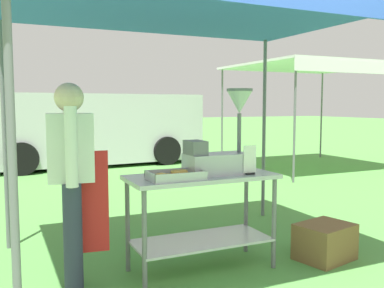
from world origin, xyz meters
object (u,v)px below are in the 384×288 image
donut_cart (202,201)px  neighbour_tent (313,68)px  donut_fryer (221,146)px  vendor (72,176)px  donut_tray (176,176)px  supply_crate (325,242)px  van_silver (88,128)px  stall_canopy (197,12)px  menu_sign (250,162)px

donut_cart → neighbour_tent: neighbour_tent is taller
donut_fryer → vendor: vendor is taller
donut_tray → supply_crate: donut_tray is taller
vendor → van_silver: van_silver is taller
vendor → supply_crate: (2.24, -0.30, -0.74)m
stall_canopy → donut_tray: bearing=-143.8°
donut_tray → vendor: 0.81m
supply_crate → van_silver: bearing=96.0°
donut_tray → vendor: (-0.80, 0.16, 0.03)m
vendor → neighbour_tent: neighbour_tent is taller
supply_crate → van_silver: size_ratio=0.11×
donut_cart → van_silver: van_silver is taller
stall_canopy → menu_sign: (0.39, -0.25, -1.28)m
donut_tray → neighbour_tent: 7.03m
donut_tray → supply_crate: bearing=-5.9°
menu_sign → van_silver: bearing=90.0°
stall_canopy → donut_tray: (-0.29, -0.21, -1.36)m
donut_cart → neighbour_tent: bearing=41.7°
menu_sign → van_silver: van_silver is taller
stall_canopy → donut_tray: stall_canopy is taller
menu_sign → neighbour_tent: 6.56m
donut_cart → donut_fryer: bearing=-3.5°
stall_canopy → van_silver: size_ratio=0.61×
donut_tray → menu_sign: 0.68m
menu_sign → neighbour_tent: size_ratio=0.08×
stall_canopy → donut_cart: size_ratio=2.51×
neighbour_tent → donut_tray: bearing=-139.2°
donut_fryer → van_silver: bearing=88.3°
donut_cart → supply_crate: (1.16, -0.26, -0.45)m
supply_crate → donut_tray: bearing=174.1°
menu_sign → neighbour_tent: bearing=45.1°
stall_canopy → donut_fryer: 1.17m
stall_canopy → supply_crate: bearing=-17.3°
stall_canopy → van_silver: (0.39, 6.99, -1.35)m
donut_cart → van_silver: bearing=86.9°
donut_cart → donut_tray: size_ratio=2.92×
menu_sign → donut_cart: bearing=158.1°
donut_tray → vendor: vendor is taller
van_silver → donut_fryer: bearing=-91.7°
stall_canopy → menu_sign: stall_canopy is taller
van_silver → neighbour_tent: size_ratio=1.64×
donut_cart → neighbour_tent: (4.93, 4.40, 1.65)m
van_silver → menu_sign: bearing=-90.0°
neighbour_tent → stall_canopy: bearing=-138.9°
donut_cart → donut_tray: bearing=-158.5°
supply_crate → van_silver: van_silver is taller
vendor → neighbour_tent: (6.01, 4.35, 1.36)m
menu_sign → neighbour_tent: neighbour_tent is taller
vendor → menu_sign: bearing=-7.7°
donut_fryer → neighbour_tent: bearing=42.9°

